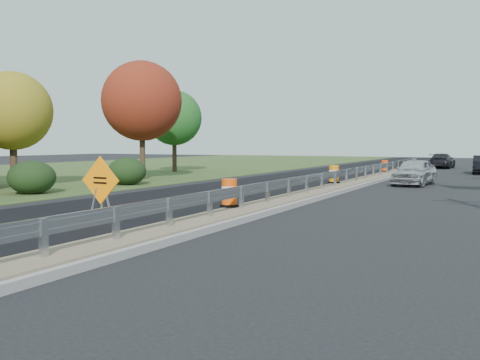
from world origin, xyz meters
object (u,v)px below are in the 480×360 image
at_px(barrel_median_near, 229,193).
at_px(barrel_median_far, 385,166).
at_px(car_silver, 415,172).
at_px(caution_sign, 101,206).
at_px(barrel_median_mid, 334,175).
at_px(car_dark_far, 442,161).

xyz_separation_m(barrel_median_near, barrel_median_far, (0.00, 23.64, -0.04)).
height_order(barrel_median_near, car_silver, car_silver).
bearing_deg(car_silver, barrel_median_near, -97.55).
relative_size(caution_sign, barrel_median_mid, 2.10).
bearing_deg(barrel_median_far, car_silver, -68.61).
bearing_deg(car_dark_far, barrel_median_far, 80.17).
height_order(barrel_median_mid, car_silver, car_silver).
bearing_deg(barrel_median_far, caution_sign, -95.20).
xyz_separation_m(barrel_median_mid, car_silver, (3.42, 3.53, 0.05)).
xyz_separation_m(caution_sign, car_silver, (5.87, 18.19, 0.23)).
relative_size(caution_sign, barrel_median_far, 2.36).
relative_size(caution_sign, barrel_median_near, 2.12).
relative_size(barrel_median_far, car_dark_far, 0.18).
relative_size(caution_sign, car_dark_far, 0.42).
bearing_deg(car_silver, barrel_median_far, 116.79).
relative_size(barrel_median_mid, barrel_median_far, 1.12).
distance_m(barrel_median_mid, barrel_median_far, 12.28).
xyz_separation_m(barrel_median_mid, car_dark_far, (2.50, 24.65, -0.00)).
distance_m(barrel_median_near, barrel_median_mid, 11.36).
bearing_deg(barrel_median_far, barrel_median_mid, -90.00).
xyz_separation_m(caution_sign, barrel_median_near, (2.45, 3.30, 0.18)).
distance_m(barrel_median_mid, car_dark_far, 24.78).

